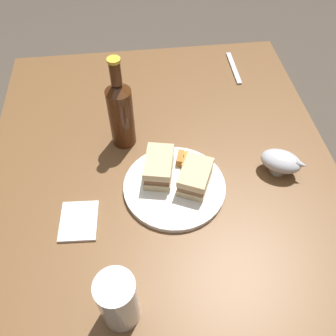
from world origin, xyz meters
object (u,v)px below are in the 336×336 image
plate (174,187)px  sandwich_half_left (195,177)px  fork (234,68)px  gravy_boat (281,162)px  pint_glass (119,302)px  sandwich_half_right (159,167)px  napkin (79,221)px  cider_bottle (121,112)px

plate → sandwich_half_left: bearing=-92.8°
fork → gravy_boat: bearing=-178.0°
pint_glass → gravy_boat: 0.55m
sandwich_half_left → sandwich_half_right: sandwich_half_right is taller
sandwich_half_right → napkin: sandwich_half_right is taller
plate → sandwich_half_left: (-0.00, -0.05, 0.04)m
sandwich_half_right → gravy_boat: sandwich_half_right is taller
plate → fork: 0.56m
cider_bottle → pint_glass: bearing=176.9°
sandwich_half_right → napkin: bearing=118.0°
pint_glass → gravy_boat: bearing=-53.3°
cider_bottle → napkin: bearing=154.8°
sandwich_half_right → pint_glass: (-0.34, 0.11, 0.02)m
sandwich_half_right → gravy_boat: size_ratio=0.96×
sandwich_half_left → sandwich_half_right: 0.10m
gravy_boat → cider_bottle: (0.16, 0.41, 0.07)m
pint_glass → fork: size_ratio=0.83×
pint_glass → fork: 0.90m
sandwich_half_left → pint_glass: (-0.30, 0.20, 0.02)m
sandwich_half_left → gravy_boat: bearing=-83.6°
sandwich_half_left → napkin: size_ratio=1.13×
gravy_boat → cider_bottle: 0.45m
napkin → cider_bottle: bearing=-25.2°
napkin → sandwich_half_right: bearing=-62.0°
cider_bottle → napkin: 0.31m
gravy_boat → napkin: (-0.10, 0.53, -0.04)m
sandwich_half_left → napkin: sandwich_half_left is taller
gravy_boat → napkin: bearing=100.2°
plate → napkin: bearing=106.5°
plate → napkin: (-0.07, 0.25, -0.00)m
sandwich_half_left → napkin: bearing=103.2°
sandwich_half_right → fork: sandwich_half_right is taller
pint_glass → gravy_boat: size_ratio=1.16×
gravy_boat → sandwich_half_right: bearing=87.4°
sandwich_half_right → gravy_boat: 0.33m
plate → gravy_boat: 0.29m
sandwich_half_right → cider_bottle: 0.18m
cider_bottle → gravy_boat: bearing=-111.7°
napkin → gravy_boat: bearing=-79.8°
napkin → fork: bearing=-42.8°
pint_glass → cider_bottle: size_ratio=0.54×
plate → pint_glass: (-0.30, 0.15, 0.06)m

